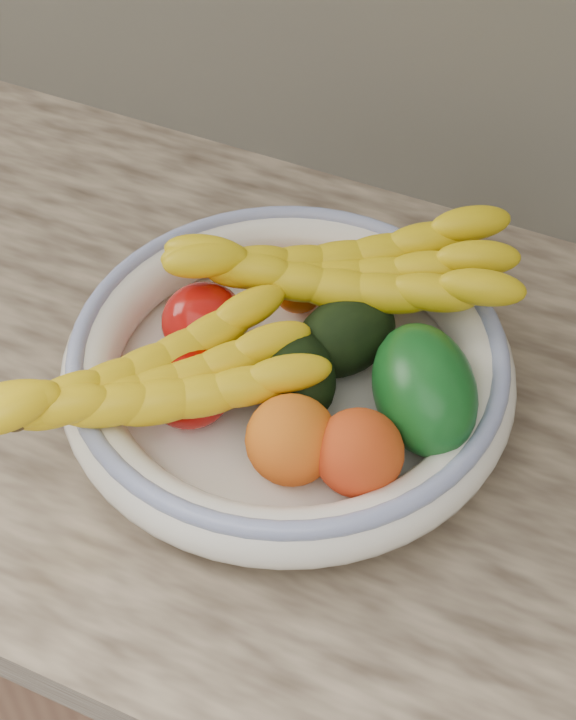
{
  "coord_description": "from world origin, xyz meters",
  "views": [
    {
      "loc": [
        0.26,
        1.09,
        1.65
      ],
      "look_at": [
        0.0,
        1.66,
        0.96
      ],
      "focal_mm": 55.0,
      "sensor_mm": 36.0,
      "label": 1
    }
  ],
  "objects_px": {
    "fruit_bowl": "(288,369)",
    "banana_bunch_back": "(340,279)",
    "green_mango": "(424,389)",
    "banana_bunch_front": "(149,390)"
  },
  "relations": [
    {
      "from": "fruit_bowl",
      "to": "banana_bunch_front",
      "type": "relative_size",
      "value": 1.3
    },
    {
      "from": "fruit_bowl",
      "to": "banana_bunch_front",
      "type": "height_order",
      "value": "banana_bunch_front"
    },
    {
      "from": "banana_bunch_front",
      "to": "green_mango",
      "type": "bearing_deg",
      "value": -22.95
    },
    {
      "from": "green_mango",
      "to": "banana_bunch_front",
      "type": "distance_m",
      "value": 0.22
    },
    {
      "from": "fruit_bowl",
      "to": "banana_bunch_back",
      "type": "relative_size",
      "value": 1.2
    },
    {
      "from": "fruit_bowl",
      "to": "green_mango",
      "type": "relative_size",
      "value": 3.11
    },
    {
      "from": "green_mango",
      "to": "fruit_bowl",
      "type": "bearing_deg",
      "value": 145.26
    },
    {
      "from": "banana_bunch_back",
      "to": "banana_bunch_front",
      "type": "xyz_separation_m",
      "value": [
        -0.09,
        -0.18,
        -0.01
      ]
    },
    {
      "from": "banana_bunch_back",
      "to": "fruit_bowl",
      "type": "bearing_deg",
      "value": -123.19
    },
    {
      "from": "banana_bunch_back",
      "to": "green_mango",
      "type": "bearing_deg",
      "value": -61.51
    }
  ]
}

